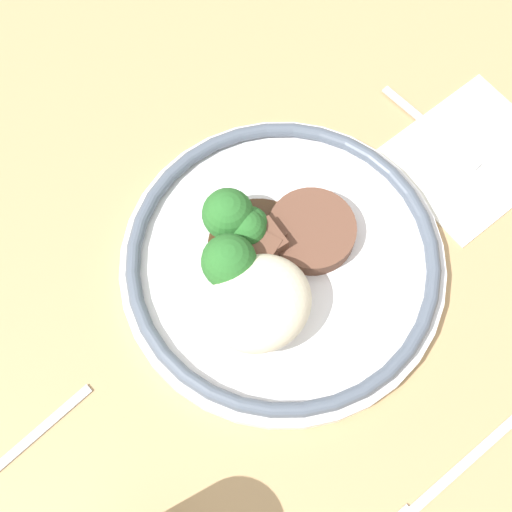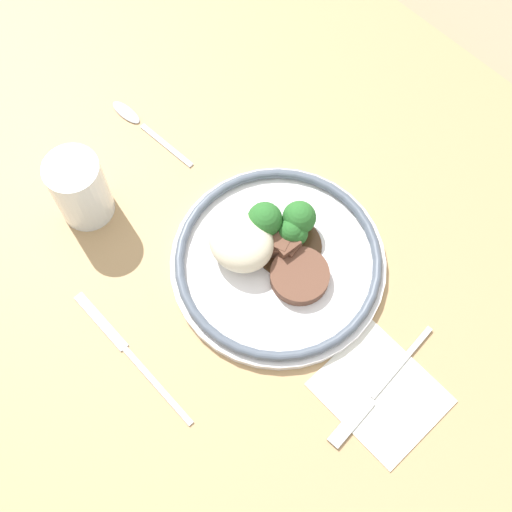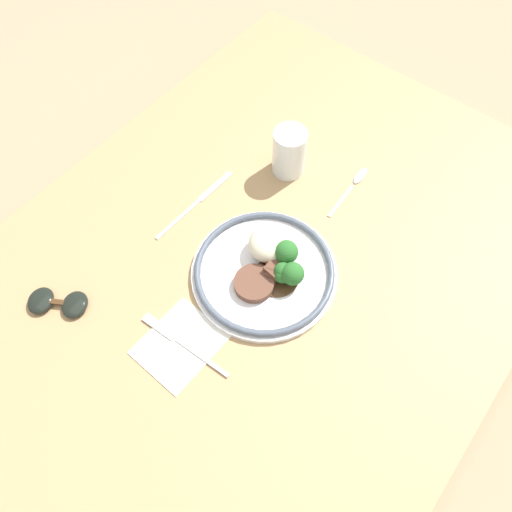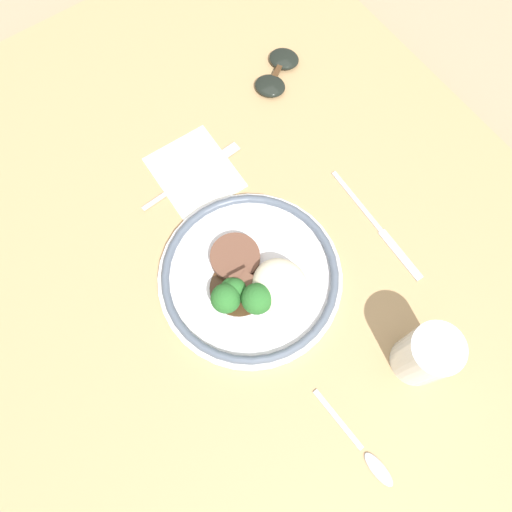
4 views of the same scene
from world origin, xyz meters
name	(u,v)px [view 2 (image 2 of 4)]	position (x,y,z in m)	size (l,w,h in m)	color
ground_plane	(262,286)	(0.00, 0.00, 0.00)	(8.00, 8.00, 0.00)	#998466
dining_table	(262,280)	(0.00, 0.00, 0.02)	(1.25, 0.91, 0.04)	tan
napkin	(381,393)	(-0.20, 0.01, 0.04)	(0.14, 0.12, 0.00)	silver
plate	(274,256)	(0.00, -0.02, 0.06)	(0.27, 0.27, 0.07)	white
juice_glass	(81,191)	(0.22, 0.10, 0.09)	(0.07, 0.07, 0.10)	#F4AD19
fork	(373,396)	(-0.20, 0.02, 0.05)	(0.02, 0.18, 0.00)	#B7B7BC
knife	(128,352)	(0.04, 0.19, 0.04)	(0.21, 0.02, 0.00)	#B7B7BC
spoon	(136,120)	(0.28, -0.04, 0.05)	(0.15, 0.02, 0.01)	#B7B7BC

